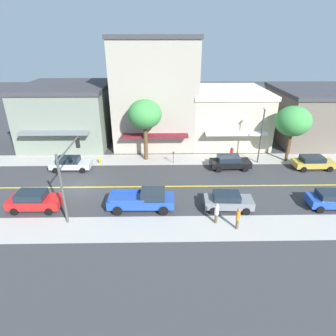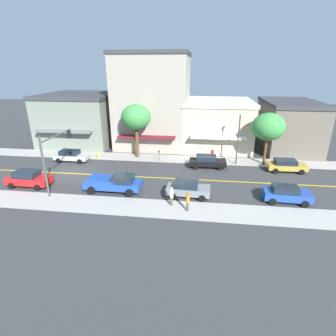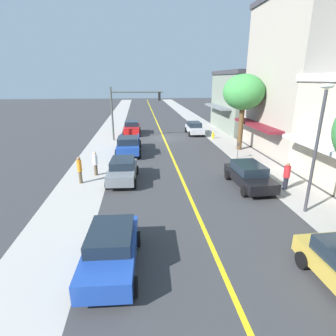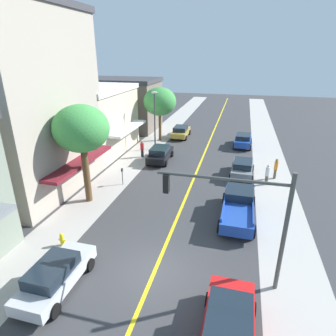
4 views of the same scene
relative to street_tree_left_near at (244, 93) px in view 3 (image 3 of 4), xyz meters
name	(u,v)px [view 3 (image 3 of 4)]	position (x,y,z in m)	size (l,w,h in m)	color
ground_plane	(164,138)	(7.01, -6.23, -5.49)	(140.00, 140.00, 0.00)	#38383A
sidewalk_left	(219,137)	(0.18, -6.23, -5.49)	(3.28, 126.00, 0.01)	#ADA8A0
sidewalk_right	(106,139)	(13.84, -6.23, -5.49)	(3.28, 126.00, 0.01)	#ADA8A0
road_centerline_stripe	(164,138)	(7.01, -6.23, -5.49)	(0.20, 126.00, 0.00)	yellow
tan_rowhouse	(263,101)	(-7.16, -10.91, -1.58)	(13.16, 11.24, 7.80)	gray
corner_shop_building	(325,77)	(-7.17, 1.10, 1.43)	(12.41, 10.90, 13.82)	#A39989
street_tree_left_near	(244,93)	(0.00, 0.00, 0.00)	(3.87, 3.87, 7.20)	brown
fire_hydrant	(213,135)	(1.22, -5.34, -5.09)	(0.44, 0.24, 0.81)	yellow
parking_meter	(238,148)	(1.36, 3.26, -4.53)	(0.12, 0.18, 1.46)	#4C4C51
traffic_light_mast	(129,105)	(10.98, -5.69, -1.51)	(5.84, 0.32, 5.93)	#474C47
street_lamp	(318,137)	(1.22, 13.26, -1.46)	(0.70, 0.36, 6.54)	#38383D
red_sedan_right_curb	(132,127)	(10.83, -9.06, -4.64)	(2.17, 4.44, 1.65)	red
blue_sedan_right_curb	(111,249)	(11.07, 16.72, -4.69)	(2.16, 4.25, 1.52)	#1E429E
grey_sedan_right_curb	(123,170)	(11.12, 7.61, -4.70)	(2.14, 4.23, 1.52)	slate
silver_sedan_left_curb	(194,128)	(2.88, -8.29, -4.70)	(1.99, 4.46, 1.51)	#B7BABF
black_sedan_left_curb	(249,175)	(2.88, 9.54, -4.70)	(2.18, 4.53, 1.52)	black
blue_pickup_truck	(129,144)	(10.94, 0.32, -4.61)	(2.32, 5.68, 1.72)	#1E429E
pedestrian_orange_shirt	(80,169)	(13.95, 7.77, -4.48)	(0.31, 0.31, 1.86)	brown
pedestrian_red_shirt	(287,175)	(0.70, 10.22, -4.56)	(0.39, 0.39, 1.77)	black
pedestrian_white_shirt	(95,163)	(13.15, 6.26, -4.54)	(0.34, 0.34, 1.79)	brown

